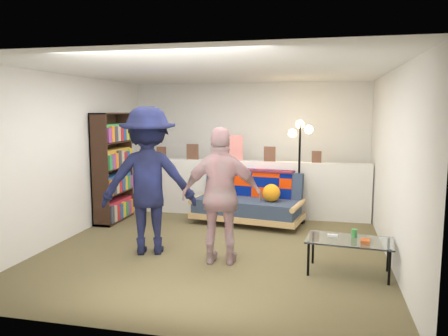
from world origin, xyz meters
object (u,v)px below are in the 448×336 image
Objects in this scene: bookshelf at (113,171)px; coffee_table at (350,242)px; futon_sofa at (249,202)px; person_right at (222,196)px; person_left at (149,181)px; floor_lamp at (300,151)px.

coffee_table is at bearing -23.46° from bookshelf.
futon_sofa is at bearing 127.02° from coffee_table.
person_right reaches higher than coffee_table.
person_left is at bearing -16.79° from person_right.
bookshelf is 2.82m from person_right.
person_left reaches higher than futon_sofa.
person_left reaches higher than coffee_table.
person_left reaches higher than person_right.
person_right is (-0.01, -1.99, 0.48)m from futon_sofa.
person_right is at bearing -90.25° from futon_sofa.
floor_lamp is at bearing 16.78° from futon_sofa.
coffee_table is 0.59× the size of floor_lamp.
coffee_table is (1.52, -2.01, 0.02)m from futon_sofa.
person_left is 1.14× the size of person_right.
futon_sofa is at bearing -96.36° from person_right.
person_right is (-0.81, -2.23, -0.37)m from floor_lamp.
futon_sofa is 2.05m from person_right.
coffee_table is 2.64m from person_left.
bookshelf reaches higher than floor_lamp.
floor_lamp reaches higher than futon_sofa.
bookshelf is 1.81× the size of coffee_table.
person_left reaches higher than bookshelf.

